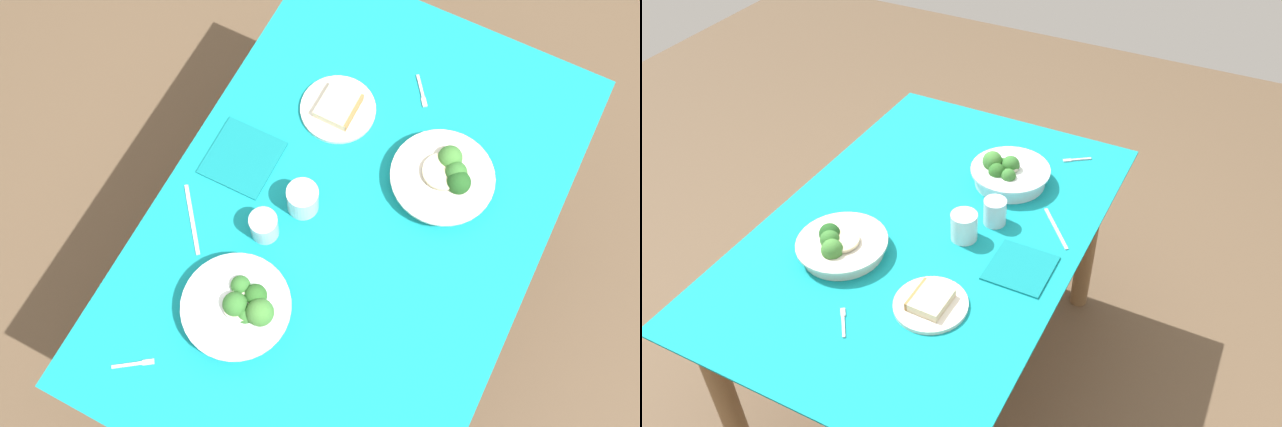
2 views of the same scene
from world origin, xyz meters
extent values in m
plane|color=brown|center=(0.00, 0.00, 0.00)|extent=(6.00, 6.00, 0.00)
cube|color=teal|center=(0.00, 0.00, 0.72)|extent=(1.42, 0.95, 0.01)
cube|color=brown|center=(0.00, 0.00, 0.71)|extent=(1.38, 0.92, 0.02)
cylinder|color=brown|center=(0.60, -0.37, 0.35)|extent=(0.07, 0.07, 0.69)
cylinder|color=brown|center=(-0.60, 0.37, 0.35)|extent=(0.07, 0.07, 0.69)
cylinder|color=brown|center=(0.60, 0.37, 0.35)|extent=(0.07, 0.07, 0.69)
cylinder|color=white|center=(-0.33, 0.14, 0.75)|extent=(0.24, 0.24, 0.05)
cylinder|color=white|center=(-0.33, 0.14, 0.78)|extent=(0.27, 0.27, 0.01)
sphere|color=#3D7A33|center=(-0.32, 0.07, 0.80)|extent=(0.07, 0.07, 0.07)
sphere|color=#33702D|center=(-0.34, 0.10, 0.78)|extent=(0.04, 0.04, 0.04)
sphere|color=#33702D|center=(-0.28, 0.15, 0.79)|extent=(0.05, 0.05, 0.05)
sphere|color=#286023|center=(-0.29, 0.10, 0.79)|extent=(0.06, 0.06, 0.06)
sphere|color=#33702D|center=(-0.33, 0.14, 0.80)|extent=(0.06, 0.06, 0.06)
cylinder|color=beige|center=(-0.33, 0.13, 0.79)|extent=(0.08, 0.08, 0.01)
cylinder|color=silver|center=(0.21, -0.17, 0.74)|extent=(0.24, 0.24, 0.04)
cylinder|color=silver|center=(0.21, -0.17, 0.77)|extent=(0.27, 0.27, 0.01)
sphere|color=#1E511E|center=(0.21, -0.21, 0.78)|extent=(0.06, 0.06, 0.06)
sphere|color=#33702D|center=(0.23, -0.19, 0.78)|extent=(0.06, 0.06, 0.06)
sphere|color=#3D7A33|center=(0.26, -0.16, 0.78)|extent=(0.06, 0.06, 0.06)
cylinder|color=beige|center=(0.21, -0.16, 0.78)|extent=(0.10, 0.10, 0.01)
cylinder|color=silver|center=(0.28, 0.17, 0.73)|extent=(0.21, 0.21, 0.01)
cube|color=beige|center=(0.28, 0.17, 0.75)|extent=(0.11, 0.10, 0.03)
cube|color=#9E703D|center=(0.28, 0.12, 0.75)|extent=(0.11, 0.01, 0.03)
cylinder|color=silver|center=(-0.01, 0.12, 0.77)|extent=(0.08, 0.08, 0.09)
cylinder|color=silver|center=(-0.12, 0.18, 0.77)|extent=(0.07, 0.07, 0.09)
cube|color=#B7B7BC|center=(-0.57, 0.31, 0.73)|extent=(0.05, 0.06, 0.00)
cube|color=#B7B7BC|center=(-0.54, 0.26, 0.73)|extent=(0.03, 0.03, 0.00)
cube|color=#B7B7BC|center=(0.45, 0.00, 0.73)|extent=(0.06, 0.05, 0.00)
cube|color=#B7B7BC|center=(0.41, -0.03, 0.73)|extent=(0.03, 0.03, 0.00)
cube|color=#B7B7BC|center=(-0.18, 0.36, 0.73)|extent=(0.16, 0.13, 0.00)
cube|color=#0F777D|center=(0.03, 0.33, 0.73)|extent=(0.19, 0.18, 0.01)
camera|label=1|loc=(-0.63, -0.24, 2.52)|focal=42.07mm
camera|label=2|loc=(1.34, 0.80, 2.06)|focal=37.23mm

